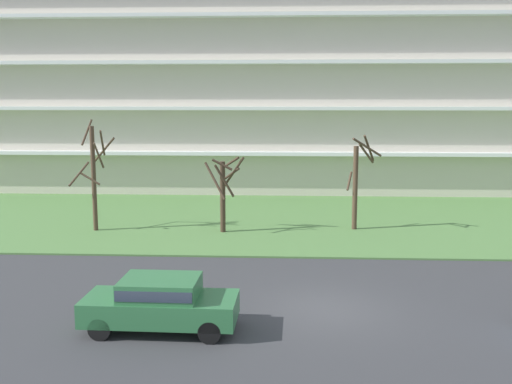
{
  "coord_description": "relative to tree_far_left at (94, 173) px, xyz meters",
  "views": [
    {
      "loc": [
        -1.36,
        -17.87,
        6.59
      ],
      "look_at": [
        -2.56,
        6.0,
        2.83
      ],
      "focal_mm": 40.77,
      "sensor_mm": 36.0,
      "label": 1
    }
  ],
  "objects": [
    {
      "name": "tree_left",
      "position": [
        6.58,
        -0.09,
        -0.76
      ],
      "size": [
        2.02,
        2.02,
        3.87
      ],
      "color": "#423023",
      "rests_on": "ground"
    },
    {
      "name": "sedan_green_center_left",
      "position": [
        6.05,
        -12.66,
        -2.13
      ],
      "size": [
        4.44,
        1.9,
        1.57
      ],
      "rotation": [
        0.0,
        0.0,
        -0.02
      ],
      "color": "#2D6B3D",
      "rests_on": "ground"
    },
    {
      "name": "tree_center",
      "position": [
        13.27,
        0.79,
        -0.42
      ],
      "size": [
        1.72,
        1.72,
        4.97
      ],
      "color": "#4C3828",
      "rests_on": "ground"
    },
    {
      "name": "apartment_building",
      "position": [
        10.97,
        17.59,
        6.15
      ],
      "size": [
        52.52,
        13.46,
        18.29
      ],
      "color": "beige",
      "rests_on": "ground"
    },
    {
      "name": "ground",
      "position": [
        10.97,
        -10.66,
        -3.0
      ],
      "size": [
        160.0,
        160.0,
        0.0
      ],
      "primitive_type": "plane",
      "color": "#38383A"
    },
    {
      "name": "grass_lawn_strip",
      "position": [
        10.97,
        3.34,
        -2.96
      ],
      "size": [
        80.0,
        16.0,
        0.08
      ],
      "primitive_type": "cube",
      "color": "#547F42",
      "rests_on": "ground"
    },
    {
      "name": "tree_far_left",
      "position": [
        0.0,
        0.0,
        0.0
      ],
      "size": [
        2.14,
        1.72,
        5.68
      ],
      "color": "#4C3828",
      "rests_on": "ground"
    }
  ]
}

